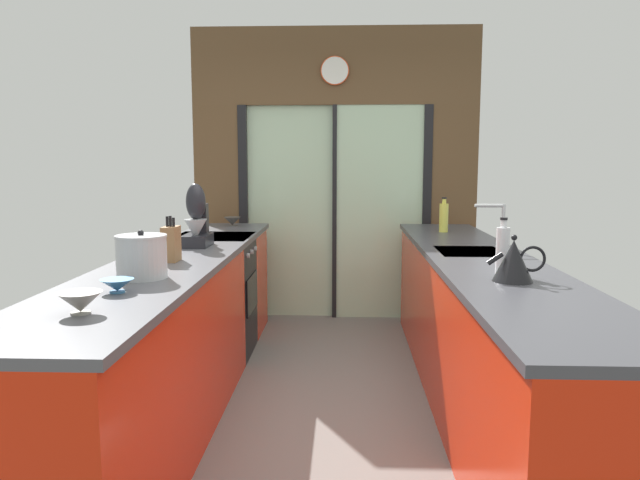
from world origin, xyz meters
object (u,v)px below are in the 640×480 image
at_px(kettle, 514,261).
at_px(mixing_bowl_far, 232,221).
at_px(stock_pot, 142,257).
at_px(soap_bottle_far, 444,217).
at_px(soap_bottle_near, 503,249).
at_px(mixing_bowl_near, 80,302).
at_px(knife_block, 171,243).
at_px(stand_mixer, 197,222).
at_px(oven_range, 214,296).
at_px(mixing_bowl_mid, 117,285).

bearing_deg(kettle, mixing_bowl_far, 126.90).
xyz_separation_m(stock_pot, soap_bottle_far, (1.78, 1.99, 0.01)).
height_order(kettle, soap_bottle_near, soap_bottle_near).
height_order(mixing_bowl_near, mixing_bowl_far, mixing_bowl_near).
xyz_separation_m(knife_block, stand_mixer, (0.00, 0.60, 0.06)).
height_order(stand_mixer, stock_pot, stand_mixer).
bearing_deg(mixing_bowl_near, knife_block, 90.00).
xyz_separation_m(mixing_bowl_near, knife_block, (-0.00, 1.18, 0.06)).
relative_size(mixing_bowl_far, kettle, 0.52).
distance_m(oven_range, mixing_bowl_mid, 2.04).
bearing_deg(mixing_bowl_far, stock_pot, -90.00).
bearing_deg(stand_mixer, oven_range, 91.90).
distance_m(mixing_bowl_mid, knife_block, 0.82).
bearing_deg(stock_pot, soap_bottle_near, 5.96).
xyz_separation_m(mixing_bowl_near, stock_pot, (-0.00, 0.69, 0.06)).
bearing_deg(mixing_bowl_far, mixing_bowl_mid, -90.00).
bearing_deg(stock_pot, stand_mixer, 90.00).
height_order(stand_mixer, soap_bottle_far, stand_mixer).
bearing_deg(stand_mixer, mixing_bowl_mid, -90.00).
relative_size(stand_mixer, soap_bottle_near, 1.47).
bearing_deg(mixing_bowl_far, soap_bottle_near, -50.76).
height_order(stock_pot, kettle, stock_pot).
relative_size(mixing_bowl_near, soap_bottle_near, 0.57).
distance_m(mixing_bowl_mid, soap_bottle_near, 1.85).
distance_m(oven_range, mixing_bowl_far, 0.87).
distance_m(oven_range, mixing_bowl_near, 2.40).
xyz_separation_m(mixing_bowl_mid, stand_mixer, (0.00, 1.42, 0.13)).
bearing_deg(mixing_bowl_near, mixing_bowl_far, 90.00).
relative_size(stand_mixer, kettle, 1.52).
bearing_deg(knife_block, mixing_bowl_mid, -90.00).
relative_size(oven_range, stand_mixer, 2.19).
bearing_deg(soap_bottle_far, stand_mixer, -153.46).
xyz_separation_m(mixing_bowl_near, stand_mixer, (0.00, 1.79, 0.12)).
relative_size(kettle, soap_bottle_far, 0.99).
height_order(knife_block, kettle, knife_block).
relative_size(mixing_bowl_near, knife_block, 0.62).
height_order(mixing_bowl_far, soap_bottle_far, soap_bottle_far).
distance_m(stock_pot, soap_bottle_near, 1.79).
bearing_deg(knife_block, soap_bottle_far, 39.97).
relative_size(mixing_bowl_far, stand_mixer, 0.35).
xyz_separation_m(mixing_bowl_far, soap_bottle_near, (1.78, -2.18, 0.08)).
relative_size(soap_bottle_near, soap_bottle_far, 1.02).
xyz_separation_m(kettle, soap_bottle_far, (-0.00, 2.00, 0.02)).
bearing_deg(knife_block, kettle, -15.81).
bearing_deg(mixing_bowl_far, kettle, -53.10).
distance_m(soap_bottle_near, soap_bottle_far, 1.80).
xyz_separation_m(mixing_bowl_far, knife_block, (-0.00, -1.87, 0.06)).
distance_m(stand_mixer, kettle, 2.10).
distance_m(knife_block, soap_bottle_far, 2.32).
bearing_deg(oven_range, kettle, -42.72).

